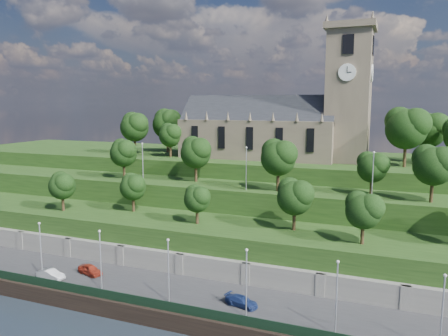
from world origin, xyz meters
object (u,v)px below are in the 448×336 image
at_px(church, 281,122).
at_px(car_left, 90,270).
at_px(car_middle, 51,274).
at_px(car_right, 241,301).

bearing_deg(church, car_left, -114.13).
bearing_deg(car_middle, car_left, -45.68).
distance_m(church, car_left, 47.68).
xyz_separation_m(car_left, car_right, (23.49, -1.38, -0.10)).
bearing_deg(car_right, car_middle, 108.30).
height_order(car_middle, car_right, car_middle).
height_order(church, car_left, church).
bearing_deg(car_right, car_left, 100.64).
bearing_deg(church, car_right, -82.00).
xyz_separation_m(car_middle, car_right, (27.50, 2.06, -0.07)).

